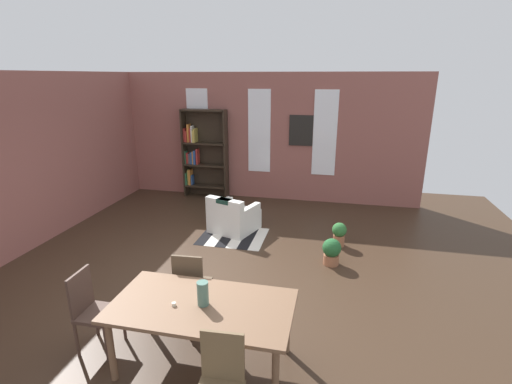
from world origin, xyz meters
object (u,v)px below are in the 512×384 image
dining_table (202,311)px  vase_on_table (203,293)px  dining_chair_head_left (92,308)px  potted_plant_by_shelf (339,233)px  dining_chair_far_left (191,284)px  dining_chair_near_right (220,384)px  potted_plant_corner (332,251)px  bookshelf_tall (202,153)px  armchair_white (233,218)px

dining_table → vase_on_table: (0.02, 0.00, 0.21)m
dining_chair_head_left → potted_plant_by_shelf: size_ratio=2.14×
dining_table → potted_plant_by_shelf: size_ratio=4.23×
vase_on_table → dining_chair_far_left: 0.92m
dining_chair_near_right → dining_chair_far_left: bearing=120.2°
dining_chair_head_left → dining_chair_near_right: size_ratio=1.00×
vase_on_table → dining_chair_head_left: 1.38m
dining_table → dining_chair_far_left: bearing=120.1°
dining_table → potted_plant_by_shelf: dining_table is taller
dining_chair_near_right → potted_plant_corner: size_ratio=2.11×
dining_chair_head_left → dining_chair_far_left: same height
dining_chair_near_right → bookshelf_tall: (-2.48, 6.33, 0.62)m
vase_on_table → dining_chair_far_left: (-0.43, 0.72, -0.37)m
dining_table → potted_plant_by_shelf: 3.64m
vase_on_table → dining_chair_far_left: bearing=121.1°
potted_plant_by_shelf → dining_chair_far_left: bearing=-124.6°
dining_chair_far_left → potted_plant_corner: dining_chair_far_left is taller
potted_plant_by_shelf → potted_plant_corner: potted_plant_corner is taller
dining_chair_near_right → armchair_white: dining_chair_near_right is taller
armchair_white → dining_chair_far_left: bearing=-84.5°
dining_chair_far_left → potted_plant_by_shelf: bearing=55.4°
vase_on_table → armchair_white: bearing=101.2°
potted_plant_by_shelf → armchair_white: bearing=173.4°
dining_chair_near_right → bookshelf_tall: size_ratio=0.43×
vase_on_table → dining_chair_near_right: bearing=-60.8°
bookshelf_tall → dining_chair_near_right: bearing=-68.6°
dining_chair_near_right → armchair_white: (-1.11, 4.29, -0.23)m
potted_plant_corner → vase_on_table: bearing=-115.9°
vase_on_table → potted_plant_by_shelf: size_ratio=0.58×
dining_chair_head_left → potted_plant_corner: 3.66m
dining_chair_far_left → dining_chair_near_right: 1.66m
potted_plant_corner → potted_plant_by_shelf: bearing=81.2°
bookshelf_tall → potted_plant_by_shelf: bearing=-33.4°
dining_chair_far_left → potted_plant_corner: size_ratio=2.11×
dining_chair_near_right → dining_chair_head_left: bearing=157.5°
dining_chair_head_left → potted_plant_by_shelf: bearing=51.0°
dining_table → bookshelf_tall: bearing=110.2°
potted_plant_corner → dining_table: bearing=-116.2°
dining_table → armchair_white: 3.66m
dining_chair_far_left → bookshelf_tall: bookshelf_tall is taller
dining_chair_far_left → potted_plant_corner: 2.53m
dining_chair_far_left → bookshelf_tall: size_ratio=0.43×
bookshelf_tall → armchair_white: 2.60m
bookshelf_tall → potted_plant_by_shelf: 4.23m
dining_table → dining_chair_far_left: dining_chair_far_left is taller
vase_on_table → dining_table: bearing=180.0°
dining_table → potted_plant_corner: size_ratio=4.16×
dining_chair_far_left → bookshelf_tall: (-1.65, 4.89, 0.62)m
dining_chair_far_left → dining_chair_near_right: size_ratio=1.00×
potted_plant_by_shelf → dining_chair_head_left: bearing=-129.0°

